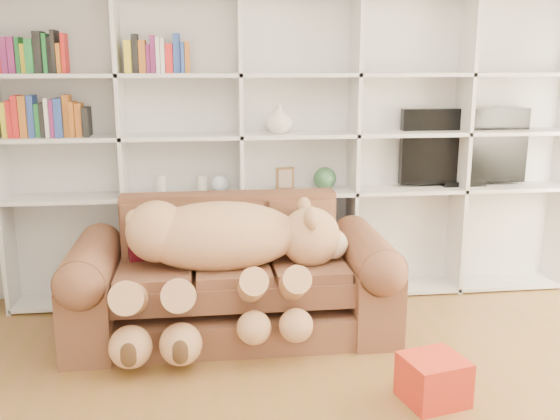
{
  "coord_description": "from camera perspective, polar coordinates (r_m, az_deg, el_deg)",
  "views": [
    {
      "loc": [
        -0.73,
        -2.42,
        1.85
      ],
      "look_at": [
        -0.22,
        1.63,
        0.87
      ],
      "focal_mm": 40.0,
      "sensor_mm": 36.0,
      "label": 1
    }
  ],
  "objects": [
    {
      "name": "wall_back",
      "position": [
        5.0,
        1.3,
        7.71
      ],
      "size": [
        5.0,
        0.02,
        2.7
      ],
      "primitive_type": "cube",
      "color": "silver",
      "rests_on": "floor"
    },
    {
      "name": "bookshelf",
      "position": [
        4.84,
        -1.3,
        6.99
      ],
      "size": [
        4.43,
        0.35,
        2.4
      ],
      "color": "silver",
      "rests_on": "floor"
    },
    {
      "name": "sofa",
      "position": [
        4.37,
        -4.37,
        -6.7
      ],
      "size": [
        2.19,
        0.94,
        0.92
      ],
      "color": "brown",
      "rests_on": "floor"
    },
    {
      "name": "teddy_bear",
      "position": [
        4.1,
        -5.36,
        -3.89
      ],
      "size": [
        1.57,
        0.88,
        0.91
      ],
      "rotation": [
        0.0,
        0.0,
        0.04
      ],
      "color": "tan",
      "rests_on": "sofa"
    },
    {
      "name": "throw_pillow",
      "position": [
        4.43,
        -11.45,
        -2.6
      ],
      "size": [
        0.39,
        0.27,
        0.38
      ],
      "primitive_type": "cube",
      "rotation": [
        -0.24,
        0.0,
        0.22
      ],
      "color": "#5E1012",
      "rests_on": "sofa"
    },
    {
      "name": "gift_box",
      "position": [
        3.68,
        13.85,
        -14.82
      ],
      "size": [
        0.38,
        0.37,
        0.26
      ],
      "primitive_type": "cube",
      "rotation": [
        0.0,
        0.0,
        0.23
      ],
      "color": "red",
      "rests_on": "floor"
    },
    {
      "name": "tv",
      "position": [
        5.26,
        16.46,
        5.49
      ],
      "size": [
        1.05,
        0.18,
        0.62
      ],
      "color": "black",
      "rests_on": "bookshelf"
    },
    {
      "name": "picture_frame",
      "position": [
        4.85,
        0.45,
        2.9
      ],
      "size": [
        0.14,
        0.04,
        0.18
      ],
      "primitive_type": "cube",
      "rotation": [
        0.0,
        0.0,
        0.09
      ],
      "color": "#54391D",
      "rests_on": "bookshelf"
    },
    {
      "name": "green_vase",
      "position": [
        4.9,
        4.12,
        2.89
      ],
      "size": [
        0.18,
        0.18,
        0.18
      ],
      "primitive_type": "sphere",
      "color": "#2E5935",
      "rests_on": "bookshelf"
    },
    {
      "name": "figurine_tall",
      "position": [
        4.82,
        -10.84,
        2.3
      ],
      "size": [
        0.09,
        0.09,
        0.14
      ],
      "primitive_type": "cylinder",
      "rotation": [
        0.0,
        0.0,
        0.29
      ],
      "color": "beige",
      "rests_on": "bookshelf"
    },
    {
      "name": "figurine_short",
      "position": [
        4.81,
        -7.14,
        2.37
      ],
      "size": [
        0.09,
        0.09,
        0.14
      ],
      "primitive_type": "cylinder",
      "rotation": [
        0.0,
        0.0,
        -0.14
      ],
      "color": "beige",
      "rests_on": "bookshelf"
    },
    {
      "name": "snow_globe",
      "position": [
        4.81,
        -5.52,
        2.42
      ],
      "size": [
        0.13,
        0.13,
        0.13
      ],
      "primitive_type": "sphere",
      "color": "silver",
      "rests_on": "bookshelf"
    },
    {
      "name": "shelf_vase",
      "position": [
        4.78,
        -0.06,
        8.32
      ],
      "size": [
        0.21,
        0.21,
        0.21
      ],
      "primitive_type": "imported",
      "rotation": [
        0.0,
        0.0,
        -0.01
      ],
      "color": "silver",
      "rests_on": "bookshelf"
    }
  ]
}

